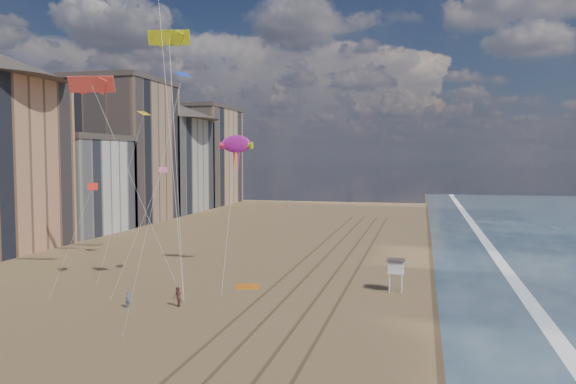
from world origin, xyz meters
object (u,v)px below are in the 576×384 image
object	(u,v)px
grounded_kite	(248,286)
show_kite	(236,144)
lifeguard_stand	(396,267)
kite_flyer_a	(128,299)
kite_flyer_b	(178,297)

from	to	relation	value
grounded_kite	show_kite	world-z (taller)	show_kite
grounded_kite	lifeguard_stand	bearing A→B (deg)	-4.50
lifeguard_stand	kite_flyer_a	xyz separation A→B (m)	(-22.53, -11.56, -1.71)
grounded_kite	kite_flyer_a	xyz separation A→B (m)	(-7.91, -9.69, 0.61)
grounded_kite	show_kite	size ratio (longest dim) A/B	0.13
kite_flyer_a	kite_flyer_b	xyz separation A→B (m)	(4.08, 1.31, 0.15)
show_kite	kite_flyer_b	size ratio (longest dim) A/B	10.05
kite_flyer_a	kite_flyer_b	bearing A→B (deg)	-5.09
lifeguard_stand	kite_flyer_b	world-z (taller)	lifeguard_stand
grounded_kite	kite_flyer_b	xyz separation A→B (m)	(-3.83, -8.39, 0.76)
show_kite	kite_flyer_b	world-z (taller)	show_kite
kite_flyer_b	show_kite	bearing A→B (deg)	139.60
show_kite	kite_flyer_b	bearing A→B (deg)	-90.15
grounded_kite	kite_flyer_a	distance (m)	12.53
kite_flyer_a	show_kite	bearing A→B (deg)	53.91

